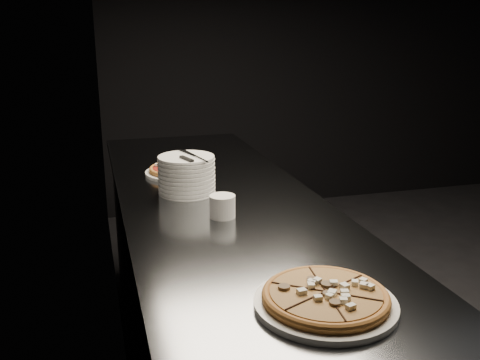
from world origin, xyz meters
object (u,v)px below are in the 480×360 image
object	(u,v)px
counter	(223,310)
cutlery	(189,156)
plate_stack	(187,175)
ramekin	(222,206)
pizza_mushroom	(325,299)
pizza_tomato	(180,170)

from	to	relation	value
counter	cutlery	xyz separation A→B (m)	(-0.10, 0.11, 0.61)
plate_stack	counter	bearing A→B (deg)	-49.53
plate_stack	cutlery	world-z (taller)	cutlery
ramekin	pizza_mushroom	bearing A→B (deg)	-82.69
counter	pizza_mushroom	size ratio (longest dim) A/B	6.27
counter	plate_stack	xyz separation A→B (m)	(-0.11, 0.13, 0.53)
plate_stack	ramekin	distance (m)	0.31
counter	pizza_mushroom	distance (m)	0.95
pizza_tomato	plate_stack	xyz separation A→B (m)	(-0.02, -0.27, 0.05)
pizza_tomato	plate_stack	distance (m)	0.28
pizza_mushroom	plate_stack	bearing A→B (deg)	98.89
counter	ramekin	size ratio (longest dim) A/B	27.81
counter	cutlery	world-z (taller)	cutlery
pizza_mushroom	pizza_tomato	size ratio (longest dim) A/B	1.24
plate_stack	ramekin	bearing A→B (deg)	-77.83
counter	plate_stack	distance (m)	0.56
pizza_tomato	cutlery	distance (m)	0.32
pizza_tomato	cutlery	world-z (taller)	cutlery
counter	pizza_mushroom	bearing A→B (deg)	-87.23
pizza_tomato	plate_stack	bearing A→B (deg)	-93.98
counter	pizza_tomato	world-z (taller)	pizza_tomato
pizza_mushroom	ramekin	size ratio (longest dim) A/B	4.44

